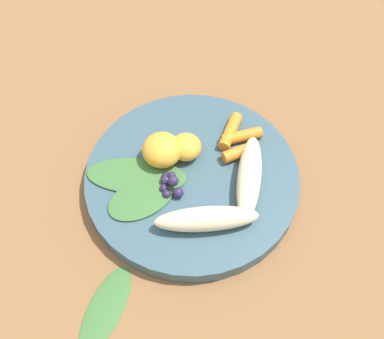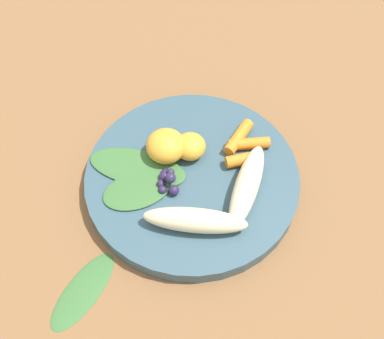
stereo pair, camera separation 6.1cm
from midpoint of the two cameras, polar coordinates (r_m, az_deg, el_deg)
The scene contains 13 objects.
ground_plane at distance 0.63m, azimuth -2.73°, elevation -1.88°, with size 2.40×2.40×0.00m, color brown.
bowl at distance 0.62m, azimuth -2.77°, elevation -1.32°, with size 0.28×0.28×0.02m, color #385666.
banana_peeled_left at distance 0.59m, azimuth 4.18°, elevation -1.10°, with size 0.13×0.03×0.03m, color beige.
banana_peeled_right at distance 0.56m, azimuth -1.29°, elevation -6.32°, with size 0.13×0.03×0.03m, color beige.
orange_segment_near at distance 0.61m, azimuth -6.53°, elevation 2.20°, with size 0.05×0.05×0.04m, color #F4A833.
orange_segment_far at distance 0.62m, azimuth -3.57°, elevation 2.58°, with size 0.04×0.04×0.03m, color #F4A833.
carrot_front at distance 0.63m, azimuth 2.95°, elevation 2.23°, with size 0.02×0.02×0.05m, color orange.
carrot_mid_left at distance 0.64m, azimuth 3.45°, elevation 3.91°, with size 0.02×0.02×0.06m, color orange.
carrot_mid_right at distance 0.65m, azimuth 2.06°, elevation 4.53°, with size 0.02×0.02×0.06m, color orange.
blueberry_pile at distance 0.60m, azimuth -5.63°, elevation -2.03°, with size 0.04×0.03×0.03m.
kale_leaf_left at distance 0.62m, azimuth -9.64°, elevation -0.93°, with size 0.13×0.06×0.01m, color #3D7038.
kale_leaf_right at distance 0.60m, azimuth -9.11°, elevation -3.63°, with size 0.09×0.06×0.01m, color #3D7038.
kale_leaf_stray at distance 0.57m, azimuth -13.69°, elevation -16.40°, with size 0.11×0.04×0.01m, color #3D7038.
Camera 1 is at (0.31, -0.14, 0.54)m, focal length 43.47 mm.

